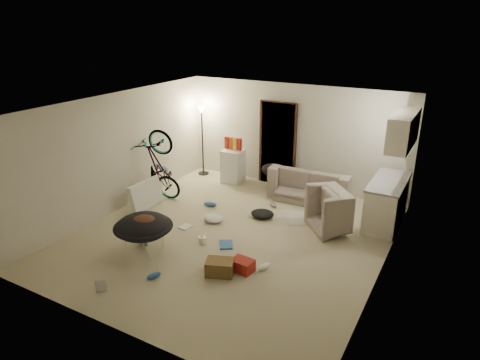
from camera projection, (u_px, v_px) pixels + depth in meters
The scene contains 38 objects.
floor at pixel (231, 237), 8.17m from camera, with size 5.50×6.00×0.02m, color #B7AE8D.
ceiling at pixel (230, 105), 7.27m from camera, with size 5.50×6.00×0.02m, color white.
wall_back at pixel (294, 137), 10.18m from camera, with size 5.50×0.02×2.50m, color beige.
wall_front at pixel (108, 248), 5.26m from camera, with size 5.50×0.02×2.50m, color beige.
wall_left at pixel (117, 153), 8.97m from camera, with size 0.02×6.00×2.50m, color beige.
wall_right at pixel (388, 205), 6.47m from camera, with size 0.02×6.00×2.50m, color beige.
doorway at pixel (278, 144), 10.41m from camera, with size 0.85×0.10×2.04m, color black.
door_trim at pixel (277, 145), 10.38m from camera, with size 0.97×0.04×2.10m, color #361F12.
floor_lamp at pixel (202, 126), 10.95m from camera, with size 0.28×0.28×1.81m.
kitchen_counter at pixel (386, 203), 8.54m from camera, with size 0.60×1.50×0.88m, color beige.
counter_top at pixel (389, 182), 8.38m from camera, with size 0.64×1.54×0.04m, color gray.
kitchen_uppers at pixel (404, 130), 7.94m from camera, with size 0.38×1.40×0.65m, color beige.
sofa at pixel (310, 188), 9.77m from camera, with size 1.84×0.72×0.54m, color #3D463E.
armchair at pixel (343, 214), 8.36m from camera, with size 0.96×0.83×0.62m, color #3D463E.
bicycle at pixel (160, 181), 9.66m from camera, with size 0.60×1.72×0.90m, color black.
book_asset at pixel (96, 292), 6.48m from camera, with size 0.16×0.21×0.02m, color maroon.
mini_fridge at pixel (233, 166), 10.75m from camera, with size 0.49×0.49×0.83m, color white.
snack_box_0 at pixel (227, 143), 10.62m from camera, with size 0.10×0.07×0.30m, color maroon.
snack_box_1 at pixel (231, 143), 10.56m from camera, with size 0.10×0.07×0.30m, color #BC4E17.
snack_box_2 at pixel (235, 144), 10.51m from camera, with size 0.10×0.07×0.30m, color gold.
snack_box_3 at pixel (240, 145), 10.45m from camera, with size 0.10×0.07×0.30m, color maroon.
saucer_chair at pixel (144, 231), 7.42m from camera, with size 1.03×1.03×0.73m.
hoodie at pixel (144, 222), 7.30m from camera, with size 0.48×0.40×0.22m, color #482619.
sofa_drape at pixel (273, 170), 10.10m from camera, with size 0.56×0.46×0.28m, color black.
tv_box at pixel (146, 195), 9.31m from camera, with size 0.11×0.91×0.60m, color silver.
drink_case_a at pixel (220, 267), 6.92m from camera, with size 0.44×0.31×0.25m, color brown.
drink_case_b at pixel (242, 265), 7.01m from camera, with size 0.36×0.26×0.21m, color maroon.
juicer at pixel (202, 240), 7.86m from camera, with size 0.14×0.14×0.20m.
newspaper at pixel (297, 219), 8.85m from camera, with size 0.46×0.60×0.01m, color #B1ADA3.
book_blue at pixel (226, 245), 7.83m from camera, with size 0.23×0.32×0.03m, color #2D5BA4.
book_white at pixel (185, 227), 8.50m from camera, with size 0.19×0.25×0.02m, color silver.
shoe_0 at pixel (210, 204), 9.42m from camera, with size 0.30×0.12×0.11m, color #2D5BA4.
shoe_1 at pixel (273, 205), 9.41m from camera, with size 0.27×0.11×0.10m, color slate.
shoe_2 at pixel (154, 276), 6.84m from camera, with size 0.25×0.10×0.09m, color #2D5BA4.
shoe_3 at pixel (144, 243), 7.83m from camera, with size 0.27×0.11×0.10m, color slate.
shoe_4 at pixel (264, 267), 7.07m from camera, with size 0.27×0.11×0.10m, color white.
clothes_lump_b at pixel (262, 214), 8.92m from camera, with size 0.48×0.42×0.15m, color black.
clothes_lump_c at pixel (214, 218), 8.74m from camera, with size 0.41×0.35×0.13m, color silver.
Camera 1 is at (3.66, -6.26, 3.91)m, focal length 32.00 mm.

